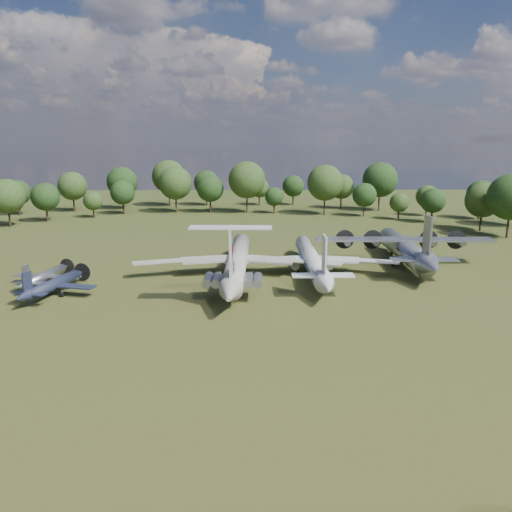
{
  "coord_description": "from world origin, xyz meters",
  "views": [
    {
      "loc": [
        7.16,
        -81.02,
        22.84
      ],
      "look_at": [
        8.38,
        -4.99,
        5.0
      ],
      "focal_mm": 35.0,
      "sensor_mm": 36.0,
      "label": 1
    }
  ],
  "objects_px": {
    "small_prop_west": "(54,287)",
    "small_prop_northwest": "(45,278)",
    "an12_transport": "(404,252)",
    "tu104_jet": "(312,263)",
    "il62_airliner": "(237,265)",
    "person_on_il62": "(232,265)"
  },
  "relations": [
    {
      "from": "an12_transport",
      "to": "small_prop_northwest",
      "type": "xyz_separation_m",
      "value": [
        -61.52,
        -12.04,
        -1.3
      ]
    },
    {
      "from": "small_prop_west",
      "to": "person_on_il62",
      "type": "relative_size",
      "value": 9.89
    },
    {
      "from": "an12_transport",
      "to": "small_prop_west",
      "type": "height_order",
      "value": "an12_transport"
    },
    {
      "from": "an12_transport",
      "to": "small_prop_northwest",
      "type": "relative_size",
      "value": 2.42
    },
    {
      "from": "small_prop_northwest",
      "to": "il62_airliner",
      "type": "bearing_deg",
      "value": 17.29
    },
    {
      "from": "tu104_jet",
      "to": "an12_transport",
      "type": "xyz_separation_m",
      "value": [
        18.02,
        6.2,
        0.41
      ]
    },
    {
      "from": "tu104_jet",
      "to": "small_prop_west",
      "type": "distance_m",
      "value": 41.69
    },
    {
      "from": "tu104_jet",
      "to": "an12_transport",
      "type": "relative_size",
      "value": 1.09
    },
    {
      "from": "small_prop_west",
      "to": "small_prop_northwest",
      "type": "relative_size",
      "value": 1.14
    },
    {
      "from": "il62_airliner",
      "to": "an12_transport",
      "type": "height_order",
      "value": "an12_transport"
    },
    {
      "from": "il62_airliner",
      "to": "an12_transport",
      "type": "relative_size",
      "value": 1.25
    },
    {
      "from": "person_on_il62",
      "to": "tu104_jet",
      "type": "bearing_deg",
      "value": -147.92
    },
    {
      "from": "tu104_jet",
      "to": "small_prop_west",
      "type": "bearing_deg",
      "value": -164.1
    },
    {
      "from": "an12_transport",
      "to": "small_prop_west",
      "type": "relative_size",
      "value": 2.13
    },
    {
      "from": "il62_airliner",
      "to": "an12_transport",
      "type": "distance_m",
      "value": 31.88
    },
    {
      "from": "person_on_il62",
      "to": "an12_transport",
      "type": "bearing_deg",
      "value": -162.12
    },
    {
      "from": "tu104_jet",
      "to": "il62_airliner",
      "type": "bearing_deg",
      "value": -171.23
    },
    {
      "from": "tu104_jet",
      "to": "an12_transport",
      "type": "distance_m",
      "value": 19.06
    },
    {
      "from": "an12_transport",
      "to": "small_prop_west",
      "type": "xyz_separation_m",
      "value": [
        -58.11,
        -17.63,
        -1.15
      ]
    },
    {
      "from": "small_prop_northwest",
      "to": "small_prop_west",
      "type": "bearing_deg",
      "value": -48.46
    },
    {
      "from": "tu104_jet",
      "to": "small_prop_west",
      "type": "relative_size",
      "value": 2.33
    },
    {
      "from": "small_prop_west",
      "to": "small_prop_northwest",
      "type": "xyz_separation_m",
      "value": [
        -3.41,
        5.58,
        -0.15
      ]
    }
  ]
}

